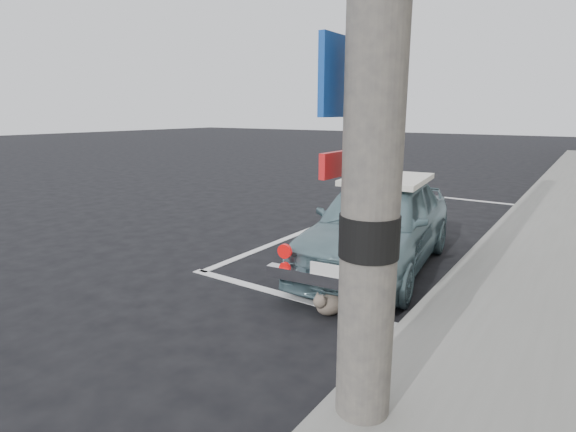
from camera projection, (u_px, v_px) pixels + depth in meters
The scene contains 6 objects.
ground at pixel (282, 275), 5.65m from camera, with size 80.00×80.00×0.00m, color black.
pline_rear at pixel (292, 297), 4.97m from camera, with size 3.00×0.12×0.01m, color silver.
pline_front at pixel (458, 199), 10.58m from camera, with size 3.00×0.12×0.01m, color silver.
pline_side at pixel (334, 220), 8.55m from camera, with size 0.12×7.00×0.01m, color silver.
retro_coupe at pixel (378, 222), 5.85m from camera, with size 1.80×3.63×1.19m.
cat at pixel (330, 303), 4.52m from camera, with size 0.31×0.49×0.27m.
Camera 1 is at (3.09, -4.34, 2.00)m, focal length 28.00 mm.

